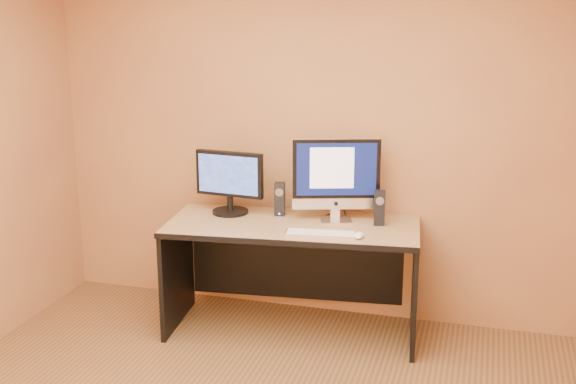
% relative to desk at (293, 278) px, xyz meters
% --- Properties ---
extents(walls, '(4.00, 4.00, 2.60)m').
position_rel_desk_xyz_m(walls, '(0.07, -1.57, 0.90)').
color(walls, '#A97A44').
rests_on(walls, ground).
extents(desk, '(1.79, 0.93, 0.79)m').
position_rel_desk_xyz_m(desk, '(0.00, 0.00, 0.00)').
color(desk, '#AD7A56').
rests_on(desk, ground).
extents(imac, '(0.65, 0.40, 0.59)m').
position_rel_desk_xyz_m(imac, '(0.27, 0.15, 0.69)').
color(imac, silver).
rests_on(imac, desk).
extents(second_monitor, '(0.54, 0.30, 0.45)m').
position_rel_desk_xyz_m(second_monitor, '(-0.50, 0.13, 0.62)').
color(second_monitor, black).
rests_on(second_monitor, desk).
extents(speaker_left, '(0.09, 0.09, 0.24)m').
position_rel_desk_xyz_m(speaker_left, '(-0.14, 0.18, 0.52)').
color(speaker_left, black).
rests_on(speaker_left, desk).
extents(speaker_right, '(0.09, 0.09, 0.24)m').
position_rel_desk_xyz_m(speaker_right, '(0.57, 0.15, 0.52)').
color(speaker_right, black).
rests_on(speaker_right, desk).
extents(keyboard, '(0.47, 0.18, 0.02)m').
position_rel_desk_xyz_m(keyboard, '(0.24, -0.18, 0.41)').
color(keyboard, silver).
rests_on(keyboard, desk).
extents(mouse, '(0.06, 0.11, 0.04)m').
position_rel_desk_xyz_m(mouse, '(0.49, -0.18, 0.42)').
color(mouse, white).
rests_on(mouse, desk).
extents(cable_a, '(0.08, 0.23, 0.01)m').
position_rel_desk_xyz_m(cable_a, '(0.31, 0.29, 0.40)').
color(cable_a, black).
rests_on(cable_a, desk).
extents(cable_b, '(0.08, 0.18, 0.01)m').
position_rel_desk_xyz_m(cable_b, '(0.20, 0.30, 0.40)').
color(cable_b, black).
rests_on(cable_b, desk).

